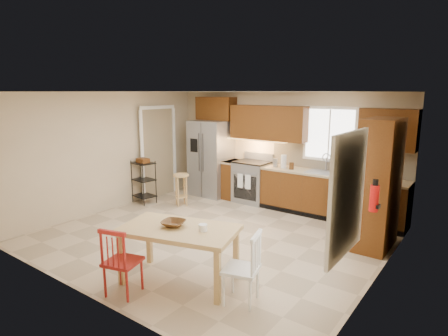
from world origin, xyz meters
The scene contains 33 objects.
floor centered at (0.00, 0.00, 0.00)m, with size 5.50×5.50×0.00m, color tan.
ceiling centered at (0.00, 0.00, 2.50)m, with size 5.50×5.00×0.02m, color silver.
wall_back centered at (0.00, 2.50, 1.25)m, with size 5.50×0.02×2.50m, color #CCB793.
wall_front centered at (0.00, -2.50, 1.25)m, with size 5.50×0.02×2.50m, color #CCB793.
wall_left centered at (-2.75, 0.00, 1.25)m, with size 0.02×5.00×2.50m, color #CCB793.
wall_right centered at (2.75, 0.00, 1.25)m, with size 0.02×5.00×2.50m, color #CCB793.
refrigerator centered at (-1.70, 2.12, 0.91)m, with size 0.92×0.75×1.82m, color gray.
range_stove centered at (-0.55, 2.19, 0.46)m, with size 0.76×0.63×0.92m, color gray.
base_cabinet_narrow centered at (-1.10, 2.20, 0.45)m, with size 0.30×0.60×0.90m, color #5F3611.
base_cabinet_run centered at (1.29, 2.20, 0.45)m, with size 2.92×0.60×0.90m, color #5F3611.
dishwasher centered at (1.85, 1.91, 0.45)m, with size 0.60×0.02×0.78m, color black.
backsplash centered at (1.29, 2.48, 1.18)m, with size 2.92×0.03×0.55m, color beige.
upper_over_fridge centered at (-1.70, 2.33, 2.10)m, with size 1.00×0.35×0.55m, color #5A320F.
upper_left_block centered at (-0.25, 2.33, 1.83)m, with size 1.80×0.35×0.75m, color #5A320F.
upper_right_block centered at (2.25, 2.33, 1.83)m, with size 1.00×0.35×0.75m, color #5A320F.
window_back centered at (1.10, 2.48, 1.65)m, with size 1.12×0.04×1.12m, color white.
sink centered at (1.10, 2.20, 0.86)m, with size 0.62×0.46×0.16m, color gray.
undercab_glow centered at (-0.55, 2.30, 1.43)m, with size 1.60×0.30×0.01m, color #FFBF66.
soap_bottle centered at (1.48, 2.10, 1.00)m, with size 0.09×0.09×0.19m, color red.
paper_towel centered at (0.25, 2.15, 1.04)m, with size 0.12×0.12×0.28m, color white.
canister_steel centered at (0.05, 2.15, 0.99)m, with size 0.11×0.11×0.18m, color gray.
canister_wood centered at (0.45, 2.12, 0.97)m, with size 0.10×0.10×0.14m, color #503215.
pantry centered at (2.43, 1.20, 1.05)m, with size 0.50×0.95×2.10m, color #5F3611.
fire_extinguisher centered at (2.63, 0.15, 1.10)m, with size 0.12×0.12×0.36m, color red.
window_right centered at (2.68, -1.15, 1.45)m, with size 0.04×1.02×1.32m, color white.
doorway centered at (-2.67, 1.30, 1.05)m, with size 0.04×0.95×2.10m, color #8C7A59.
dining_table centered at (0.64, -1.53, 0.37)m, with size 1.52×0.85×0.74m, color tan, non-canonical shape.
chair_red centered at (0.29, -2.18, 0.45)m, with size 0.42×0.42×0.89m, color maroon, non-canonical shape.
chair_white centered at (1.59, -1.48, 0.45)m, with size 0.42×0.42×0.89m, color white, non-canonical shape.
table_bowl centered at (0.54, -1.53, 0.75)m, with size 0.31×0.31×0.08m, color #503215.
table_jar centered at (0.97, -1.44, 0.78)m, with size 0.11×0.11×0.13m, color white.
bar_stool centered at (-1.68, 1.02, 0.35)m, with size 0.34×0.34×0.71m, color tan, non-canonical shape.
utility_cart centered at (-2.50, 0.66, 0.49)m, with size 0.49×0.38×0.98m, color black, non-canonical shape.
Camera 1 is at (3.86, -4.92, 2.50)m, focal length 30.00 mm.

